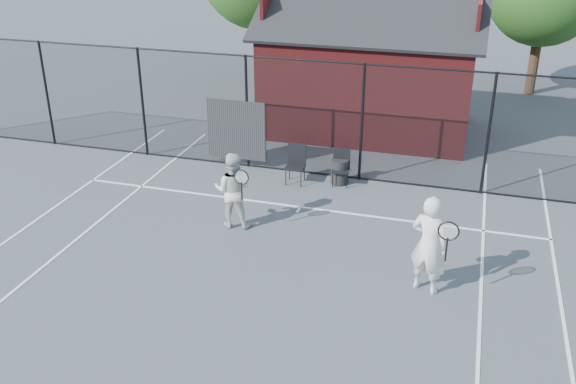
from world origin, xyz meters
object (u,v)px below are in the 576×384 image
(player_back, at_px, (233,190))
(chair_left, at_px, (341,168))
(player_front, at_px, (429,244))
(waste_bin, at_px, (340,172))
(chair_right, at_px, (295,165))
(clubhouse, at_px, (370,77))

(player_back, xyz_separation_m, chair_left, (1.78, 2.78, -0.40))
(player_front, relative_size, chair_left, 2.12)
(player_back, relative_size, chair_left, 1.90)
(chair_left, distance_m, waste_bin, 0.16)
(player_back, bearing_deg, waste_bin, 58.83)
(chair_left, height_order, chair_right, chair_right)
(clubhouse, height_order, player_back, clubhouse)
(player_back, relative_size, waste_bin, 2.66)
(player_front, height_order, chair_right, player_front)
(player_back, distance_m, chair_right, 2.68)
(chair_left, bearing_deg, chair_right, -177.36)
(chair_left, xyz_separation_m, chair_right, (-1.12, -0.20, 0.04))
(player_front, distance_m, chair_left, 4.88)
(player_back, bearing_deg, clubhouse, 77.10)
(clubhouse, height_order, chair_left, clubhouse)
(player_front, xyz_separation_m, chair_left, (-2.49, 4.16, -0.50))
(waste_bin, bearing_deg, chair_right, -164.43)
(clubhouse, distance_m, player_front, 9.06)
(clubhouse, relative_size, chair_left, 7.31)
(clubhouse, height_order, player_front, clubhouse)
(player_front, xyz_separation_m, player_back, (-4.27, 1.39, -0.10))
(player_front, height_order, chair_left, player_front)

